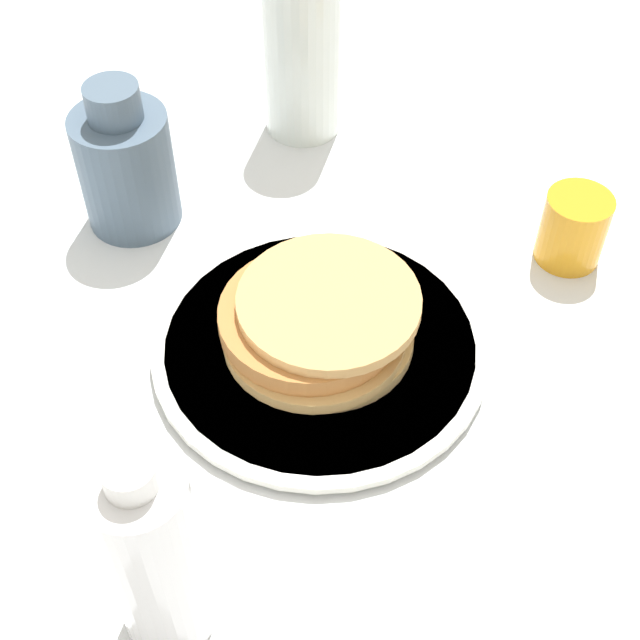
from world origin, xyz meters
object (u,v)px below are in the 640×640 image
(pancake_stack, at_px, (318,322))
(juice_glass, at_px, (573,228))
(water_bottle_far, at_px, (154,557))
(plate, at_px, (320,346))
(water_bottle_mid, at_px, (302,52))
(cream_jug, at_px, (126,165))

(pancake_stack, height_order, juice_glass, juice_glass)
(pancake_stack, distance_m, water_bottle_far, 0.26)
(plate, distance_m, water_bottle_mid, 0.33)
(cream_jug, relative_size, water_bottle_far, 0.78)
(plate, distance_m, cream_jug, 0.25)
(plate, distance_m, juice_glass, 0.26)
(pancake_stack, height_order, water_bottle_far, water_bottle_far)
(water_bottle_mid, xyz_separation_m, water_bottle_far, (-0.53, 0.18, -0.00))
(cream_jug, distance_m, water_bottle_mid, 0.22)
(juice_glass, bearing_deg, pancake_stack, 106.71)
(juice_glass, bearing_deg, cream_jug, 72.52)
(pancake_stack, relative_size, water_bottle_far, 0.88)
(juice_glass, bearing_deg, plate, 106.85)
(water_bottle_mid, bearing_deg, water_bottle_far, 161.65)
(pancake_stack, xyz_separation_m, juice_glass, (0.07, -0.25, -0.00))
(plate, xyz_separation_m, cream_jug, (0.20, 0.15, 0.06))
(plate, bearing_deg, water_bottle_mid, -6.62)
(plate, height_order, pancake_stack, pancake_stack)
(plate, distance_m, pancake_stack, 0.03)
(water_bottle_mid, bearing_deg, plate, 173.38)
(water_bottle_far, bearing_deg, pancake_stack, -32.80)
(cream_jug, xyz_separation_m, water_bottle_mid, (0.12, -0.18, 0.03))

